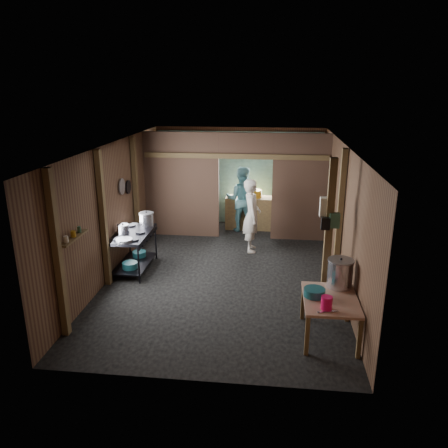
# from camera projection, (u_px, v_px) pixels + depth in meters

# --- Properties ---
(floor) EXTENTS (4.50, 7.00, 0.00)m
(floor) POSITION_uv_depth(u_px,v_px,m) (225.00, 272.00, 9.06)
(floor) COLOR black
(floor) RESTS_ON ground
(ceiling) EXTENTS (4.50, 7.00, 0.00)m
(ceiling) POSITION_uv_depth(u_px,v_px,m) (225.00, 145.00, 8.27)
(ceiling) COLOR #252422
(ceiling) RESTS_ON ground
(wall_back) EXTENTS (4.50, 0.00, 2.60)m
(wall_back) POSITION_uv_depth(u_px,v_px,m) (239.00, 176.00, 11.97)
(wall_back) COLOR brown
(wall_back) RESTS_ON ground
(wall_front) EXTENTS (4.50, 0.00, 2.60)m
(wall_front) POSITION_uv_depth(u_px,v_px,m) (194.00, 291.00, 5.35)
(wall_front) COLOR brown
(wall_front) RESTS_ON ground
(wall_left) EXTENTS (0.00, 7.00, 2.60)m
(wall_left) POSITION_uv_depth(u_px,v_px,m) (115.00, 208.00, 8.90)
(wall_left) COLOR brown
(wall_left) RESTS_ON ground
(wall_right) EXTENTS (0.00, 7.00, 2.60)m
(wall_right) POSITION_uv_depth(u_px,v_px,m) (342.00, 215.00, 8.42)
(wall_right) COLOR brown
(wall_right) RESTS_ON ground
(partition_left) EXTENTS (1.85, 0.10, 2.60)m
(partition_left) POSITION_uv_depth(u_px,v_px,m) (182.00, 185.00, 10.89)
(partition_left) COLOR brown
(partition_left) RESTS_ON floor
(partition_right) EXTENTS (1.35, 0.10, 2.60)m
(partition_right) POSITION_uv_depth(u_px,v_px,m) (300.00, 188.00, 10.58)
(partition_right) COLOR brown
(partition_right) RESTS_ON floor
(partition_header) EXTENTS (1.30, 0.10, 0.60)m
(partition_header) POSITION_uv_depth(u_px,v_px,m) (246.00, 145.00, 10.41)
(partition_header) COLOR brown
(partition_header) RESTS_ON wall_back
(turquoise_panel) EXTENTS (4.40, 0.06, 2.50)m
(turquoise_panel) POSITION_uv_depth(u_px,v_px,m) (239.00, 178.00, 11.93)
(turquoise_panel) COLOR #7FB3AA
(turquoise_panel) RESTS_ON wall_back
(back_counter) EXTENTS (1.20, 0.50, 0.85)m
(back_counter) POSITION_uv_depth(u_px,v_px,m) (249.00, 213.00, 11.69)
(back_counter) COLOR olive
(back_counter) RESTS_ON floor
(wall_clock) EXTENTS (0.20, 0.03, 0.20)m
(wall_clock) POSITION_uv_depth(u_px,v_px,m) (249.00, 154.00, 11.67)
(wall_clock) COLOR silver
(wall_clock) RESTS_ON wall_back
(post_left_a) EXTENTS (0.10, 0.12, 2.60)m
(post_left_a) POSITION_uv_depth(u_px,v_px,m) (58.00, 256.00, 6.44)
(post_left_a) COLOR olive
(post_left_a) RESTS_ON floor
(post_left_b) EXTENTS (0.10, 0.12, 2.60)m
(post_left_b) POSITION_uv_depth(u_px,v_px,m) (103.00, 219.00, 8.14)
(post_left_b) COLOR olive
(post_left_b) RESTS_ON floor
(post_left_c) EXTENTS (0.10, 0.12, 2.60)m
(post_left_c) POSITION_uv_depth(u_px,v_px,m) (136.00, 194.00, 10.03)
(post_left_c) COLOR olive
(post_left_c) RESTS_ON floor
(post_right) EXTENTS (0.10, 0.12, 2.60)m
(post_right) POSITION_uv_depth(u_px,v_px,m) (340.00, 218.00, 8.24)
(post_right) COLOR olive
(post_right) RESTS_ON floor
(post_free) EXTENTS (0.12, 0.12, 2.60)m
(post_free) POSITION_uv_depth(u_px,v_px,m) (328.00, 237.00, 7.23)
(post_free) COLOR olive
(post_free) RESTS_ON floor
(cross_beam) EXTENTS (4.40, 0.12, 0.12)m
(cross_beam) POSITION_uv_depth(u_px,v_px,m) (235.00, 156.00, 10.47)
(cross_beam) COLOR olive
(cross_beam) RESTS_ON wall_left
(pan_lid_big) EXTENTS (0.03, 0.34, 0.34)m
(pan_lid_big) POSITION_uv_depth(u_px,v_px,m) (122.00, 187.00, 9.17)
(pan_lid_big) COLOR gray
(pan_lid_big) RESTS_ON wall_left
(pan_lid_small) EXTENTS (0.03, 0.30, 0.30)m
(pan_lid_small) POSITION_uv_depth(u_px,v_px,m) (128.00, 187.00, 9.58)
(pan_lid_small) COLOR black
(pan_lid_small) RESTS_ON wall_left
(wall_shelf) EXTENTS (0.14, 0.80, 0.03)m
(wall_shelf) POSITION_uv_depth(u_px,v_px,m) (74.00, 238.00, 6.87)
(wall_shelf) COLOR olive
(wall_shelf) RESTS_ON wall_left
(jar_white) EXTENTS (0.07, 0.07, 0.10)m
(jar_white) POSITION_uv_depth(u_px,v_px,m) (66.00, 239.00, 6.62)
(jar_white) COLOR silver
(jar_white) RESTS_ON wall_shelf
(jar_yellow) EXTENTS (0.08, 0.08, 0.10)m
(jar_yellow) POSITION_uv_depth(u_px,v_px,m) (73.00, 234.00, 6.85)
(jar_yellow) COLOR #B37F1A
(jar_yellow) RESTS_ON wall_shelf
(jar_green) EXTENTS (0.06, 0.06, 0.10)m
(jar_green) POSITION_uv_depth(u_px,v_px,m) (79.00, 229.00, 7.06)
(jar_green) COLOR #35644A
(jar_green) RESTS_ON wall_shelf
(bag_white) EXTENTS (0.22, 0.15, 0.32)m
(bag_white) POSITION_uv_depth(u_px,v_px,m) (327.00, 207.00, 7.17)
(bag_white) COLOR silver
(bag_white) RESTS_ON post_free
(bag_green) EXTENTS (0.16, 0.12, 0.24)m
(bag_green) POSITION_uv_depth(u_px,v_px,m) (334.00, 220.00, 7.08)
(bag_green) COLOR #35644A
(bag_green) RESTS_ON post_free
(bag_black) EXTENTS (0.14, 0.10, 0.20)m
(bag_black) POSITION_uv_depth(u_px,v_px,m) (325.00, 223.00, 7.09)
(bag_black) COLOR black
(bag_black) RESTS_ON post_free
(gas_range) EXTENTS (0.71, 1.37, 0.81)m
(gas_range) POSITION_uv_depth(u_px,v_px,m) (134.00, 251.00, 9.05)
(gas_range) COLOR black
(gas_range) RESTS_ON floor
(prep_table) EXTENTS (0.80, 1.10, 0.65)m
(prep_table) POSITION_uv_depth(u_px,v_px,m) (329.00, 318.00, 6.65)
(prep_table) COLOR tan
(prep_table) RESTS_ON floor
(stove_pot_large) EXTENTS (0.38, 0.38, 0.32)m
(stove_pot_large) POSITION_uv_depth(u_px,v_px,m) (147.00, 220.00, 9.31)
(stove_pot_large) COLOR silver
(stove_pot_large) RESTS_ON gas_range
(stove_pot_med) EXTENTS (0.31, 0.31, 0.21)m
(stove_pot_med) POSITION_uv_depth(u_px,v_px,m) (123.00, 230.00, 8.85)
(stove_pot_med) COLOR silver
(stove_pot_med) RESTS_ON gas_range
(frying_pan) EXTENTS (0.35, 0.56, 0.07)m
(frying_pan) POSITION_uv_depth(u_px,v_px,m) (124.00, 240.00, 8.43)
(frying_pan) COLOR gray
(frying_pan) RESTS_ON gas_range
(blue_tub_front) EXTENTS (0.31, 0.31, 0.13)m
(blue_tub_front) POSITION_uv_depth(u_px,v_px,m) (130.00, 265.00, 8.83)
(blue_tub_front) COLOR #1A575F
(blue_tub_front) RESTS_ON gas_range
(blue_tub_back) EXTENTS (0.28, 0.28, 0.11)m
(blue_tub_back) POSITION_uv_depth(u_px,v_px,m) (139.00, 254.00, 9.43)
(blue_tub_back) COLOR #1A575F
(blue_tub_back) RESTS_ON gas_range
(stock_pot) EXTENTS (0.52, 0.52, 0.48)m
(stock_pot) POSITION_uv_depth(u_px,v_px,m) (340.00, 274.00, 6.86)
(stock_pot) COLOR silver
(stock_pot) RESTS_ON prep_table
(wash_basin) EXTENTS (0.39, 0.39, 0.12)m
(wash_basin) POSITION_uv_depth(u_px,v_px,m) (314.00, 292.00, 6.60)
(wash_basin) COLOR #1A575F
(wash_basin) RESTS_ON prep_table
(pink_bucket) EXTENTS (0.20, 0.20, 0.19)m
(pink_bucket) POSITION_uv_depth(u_px,v_px,m) (327.00, 303.00, 6.21)
(pink_bucket) COLOR #F20E58
(pink_bucket) RESTS_ON prep_table
(knife) EXTENTS (0.30, 0.10, 0.01)m
(knife) POSITION_uv_depth(u_px,v_px,m) (328.00, 312.00, 6.16)
(knife) COLOR silver
(knife) RESTS_ON prep_table
(yellow_tub) EXTENTS (0.36, 0.36, 0.20)m
(yellow_tub) POSITION_uv_depth(u_px,v_px,m) (255.00, 194.00, 11.51)
(yellow_tub) COLOR #B37F1A
(yellow_tub) RESTS_ON back_counter
(red_cup) EXTENTS (0.12, 0.12, 0.14)m
(red_cup) POSITION_uv_depth(u_px,v_px,m) (242.00, 194.00, 11.56)
(red_cup) COLOR #D5603A
(red_cup) RESTS_ON back_counter
(cook) EXTENTS (0.46, 0.65, 1.68)m
(cook) POSITION_uv_depth(u_px,v_px,m) (252.00, 216.00, 9.98)
(cook) COLOR white
(cook) RESTS_ON floor
(worker_back) EXTENTS (0.82, 0.64, 1.69)m
(worker_back) POSITION_uv_depth(u_px,v_px,m) (241.00, 199.00, 11.39)
(worker_back) COLOR teal
(worker_back) RESTS_ON floor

